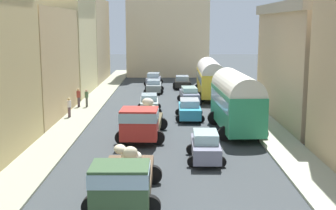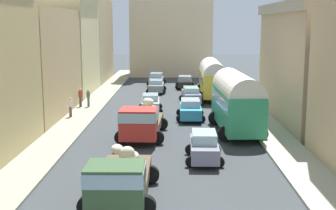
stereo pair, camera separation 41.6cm
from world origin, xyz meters
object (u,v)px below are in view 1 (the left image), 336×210
(car_4, at_px, (190,109))
(pedestrian_1, at_px, (87,98))
(parked_bus_0, at_px, (237,100))
(cargo_truck_1, at_px, (142,121))
(car_1, at_px, (154,86))
(car_5, at_px, (190,95))
(pedestrian_3, at_px, (79,97))
(car_2, at_px, (154,79))
(pedestrian_2, at_px, (70,107))
(car_3, at_px, (206,146))
(car_0, at_px, (150,103))
(cargo_truck_0, at_px, (125,178))
(parked_bus_1, at_px, (211,77))
(car_6, at_px, (183,82))

(car_4, xyz_separation_m, pedestrian_1, (-9.13, 4.77, 0.18))
(parked_bus_0, xyz_separation_m, cargo_truck_1, (-6.54, -2.16, -1.09))
(car_1, height_order, car_4, car_4)
(car_5, relative_size, pedestrian_3, 2.43)
(car_2, xyz_separation_m, pedestrian_2, (-6.17, -20.95, 0.24))
(car_3, bearing_deg, car_1, 98.15)
(car_0, xyz_separation_m, pedestrian_3, (-6.49, 1.95, 0.24))
(cargo_truck_1, xyz_separation_m, pedestrian_2, (-6.26, 6.77, -0.27))
(parked_bus_0, relative_size, cargo_truck_0, 1.27)
(parked_bus_0, bearing_deg, cargo_truck_0, -116.91)
(car_1, xyz_separation_m, car_4, (3.31, -14.36, 0.06))
(car_1, bearing_deg, car_4, -77.04)
(cargo_truck_1, xyz_separation_m, car_1, (0.16, 20.97, -0.51))
(cargo_truck_0, xyz_separation_m, car_1, (0.27, 31.92, -0.43))
(car_0, relative_size, car_4, 0.91)
(parked_bus_1, xyz_separation_m, car_3, (-2.31, -22.37, -1.34))
(pedestrian_3, bearing_deg, parked_bus_1, 26.86)
(parked_bus_1, relative_size, car_0, 2.43)
(cargo_truck_0, height_order, car_0, cargo_truck_0)
(car_2, height_order, pedestrian_1, pedestrian_1)
(parked_bus_0, xyz_separation_m, car_0, (-6.43, 7.25, -1.54))
(pedestrian_2, xyz_separation_m, pedestrian_3, (-0.13, 4.59, 0.06))
(cargo_truck_0, height_order, pedestrian_3, cargo_truck_0)
(pedestrian_3, bearing_deg, pedestrian_1, 1.24)
(car_3, height_order, car_4, car_3)
(parked_bus_0, distance_m, car_0, 9.81)
(parked_bus_1, height_order, car_1, parked_bus_1)
(parked_bus_1, distance_m, pedestrian_2, 16.57)
(parked_bus_0, distance_m, car_6, 22.60)
(parked_bus_0, distance_m, car_3, 7.50)
(car_5, bearing_deg, car_3, -89.90)
(parked_bus_1, distance_m, car_5, 4.49)
(car_0, distance_m, pedestrian_2, 6.89)
(car_6, relative_size, pedestrian_3, 1.99)
(car_1, height_order, pedestrian_2, pedestrian_2)
(car_4, xyz_separation_m, pedestrian_3, (-9.85, 4.75, 0.23))
(parked_bus_1, height_order, pedestrian_1, parked_bus_1)
(parked_bus_0, relative_size, cargo_truck_1, 1.17)
(cargo_truck_0, xyz_separation_m, car_6, (3.55, 35.44, -0.42))
(car_2, xyz_separation_m, pedestrian_1, (-5.57, -16.35, 0.24))
(car_0, relative_size, car_1, 0.96)
(car_1, relative_size, car_5, 0.91)
(car_5, distance_m, car_6, 10.37)
(cargo_truck_1, bearing_deg, car_0, 89.34)
(car_4, relative_size, pedestrian_3, 2.32)
(car_1, bearing_deg, parked_bus_1, -28.67)
(car_6, bearing_deg, cargo_truck_0, -95.72)
(car_4, height_order, car_5, car_4)
(car_0, distance_m, car_2, 18.32)
(car_1, distance_m, car_5, 7.75)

